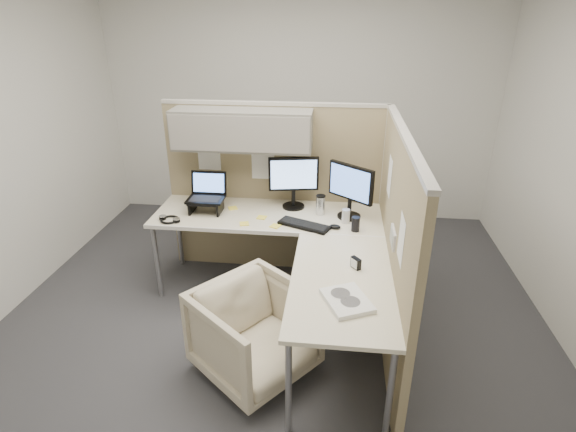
# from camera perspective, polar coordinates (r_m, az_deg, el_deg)

# --- Properties ---
(ground) EXTENTS (4.50, 4.50, 0.00)m
(ground) POSITION_cam_1_polar(r_m,az_deg,el_deg) (3.83, -1.96, -13.15)
(ground) COLOR #313136
(ground) RESTS_ON ground
(partition_back) EXTENTS (2.00, 0.36, 1.63)m
(partition_back) POSITION_cam_1_polar(r_m,az_deg,el_deg) (4.08, -3.53, 6.76)
(partition_back) COLOR #958561
(partition_back) RESTS_ON ground
(partition_right) EXTENTS (0.07, 2.03, 1.63)m
(partition_right) POSITION_cam_1_polar(r_m,az_deg,el_deg) (3.33, 13.20, -3.41)
(partition_right) COLOR #958561
(partition_right) RESTS_ON ground
(desk) EXTENTS (2.00, 1.98, 0.73)m
(desk) POSITION_cam_1_polar(r_m,az_deg,el_deg) (3.55, 0.17, -3.24)
(desk) COLOR beige
(desk) RESTS_ON ground
(office_chair) EXTENTS (0.95, 0.96, 0.72)m
(office_chair) POSITION_cam_1_polar(r_m,az_deg,el_deg) (3.18, -4.22, -14.08)
(office_chair) COLOR beige
(office_chair) RESTS_ON ground
(monitor_left) EXTENTS (0.44, 0.20, 0.47)m
(monitor_left) POSITION_cam_1_polar(r_m,az_deg,el_deg) (3.95, 0.71, 4.79)
(monitor_left) COLOR black
(monitor_left) RESTS_ON desk
(monitor_right) EXTENTS (0.36, 0.30, 0.47)m
(monitor_right) POSITION_cam_1_polar(r_m,az_deg,el_deg) (3.79, 7.95, 3.66)
(monitor_right) COLOR black
(monitor_right) RESTS_ON desk
(laptop_station) EXTENTS (0.32, 0.27, 0.33)m
(laptop_station) POSITION_cam_1_polar(r_m,az_deg,el_deg) (4.00, -10.31, 2.35)
(laptop_station) COLOR black
(laptop_station) RESTS_ON desk
(keyboard) EXTENTS (0.45, 0.30, 0.02)m
(keyboard) POSITION_cam_1_polar(r_m,az_deg,el_deg) (3.69, 2.05, -1.16)
(keyboard) COLOR black
(keyboard) RESTS_ON desk
(mouse) EXTENTS (0.10, 0.08, 0.03)m
(mouse) POSITION_cam_1_polar(r_m,az_deg,el_deg) (3.67, 5.99, -1.36)
(mouse) COLOR black
(mouse) RESTS_ON desk
(travel_mug) EXTENTS (0.08, 0.08, 0.17)m
(travel_mug) POSITION_cam_1_polar(r_m,az_deg,el_deg) (3.89, 4.16, 1.43)
(travel_mug) COLOR silver
(travel_mug) RESTS_ON desk
(soda_can_green) EXTENTS (0.07, 0.07, 0.12)m
(soda_can_green) POSITION_cam_1_polar(r_m,az_deg,el_deg) (3.63, 8.57, -1.02)
(soda_can_green) COLOR black
(soda_can_green) RESTS_ON desk
(soda_can_silver) EXTENTS (0.07, 0.07, 0.12)m
(soda_can_silver) POSITION_cam_1_polar(r_m,az_deg,el_deg) (3.76, 7.35, -0.01)
(soda_can_silver) COLOR silver
(soda_can_silver) RESTS_ON desk
(sticky_note_a) EXTENTS (0.09, 0.09, 0.01)m
(sticky_note_a) POSITION_cam_1_polar(r_m,az_deg,el_deg) (3.75, -5.57, -0.98)
(sticky_note_a) COLOR yellow
(sticky_note_a) RESTS_ON desk
(sticky_note_c) EXTENTS (0.10, 0.10, 0.01)m
(sticky_note_c) POSITION_cam_1_polar(r_m,az_deg,el_deg) (4.06, -7.03, 1.01)
(sticky_note_c) COLOR yellow
(sticky_note_c) RESTS_ON desk
(sticky_note_d) EXTENTS (0.09, 0.09, 0.01)m
(sticky_note_d) POSITION_cam_1_polar(r_m,az_deg,el_deg) (3.85, -3.37, -0.18)
(sticky_note_d) COLOR yellow
(sticky_note_d) RESTS_ON desk
(sticky_note_b) EXTENTS (0.10, 0.10, 0.01)m
(sticky_note_b) POSITION_cam_1_polar(r_m,az_deg,el_deg) (3.69, -1.63, -1.29)
(sticky_note_b) COLOR yellow
(sticky_note_b) RESTS_ON desk
(headphones) EXTENTS (0.20, 0.20, 0.03)m
(headphones) POSITION_cam_1_polar(r_m,az_deg,el_deg) (3.91, -14.81, -0.42)
(headphones) COLOR black
(headphones) RESTS_ON desk
(paper_stack) EXTENTS (0.35, 0.38, 0.03)m
(paper_stack) POSITION_cam_1_polar(r_m,az_deg,el_deg) (2.79, 7.48, -10.59)
(paper_stack) COLOR white
(paper_stack) RESTS_ON desk
(desk_clock) EXTENTS (0.07, 0.08, 0.08)m
(desk_clock) POSITION_cam_1_polar(r_m,az_deg,el_deg) (3.13, 8.59, -5.93)
(desk_clock) COLOR black
(desk_clock) RESTS_ON desk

